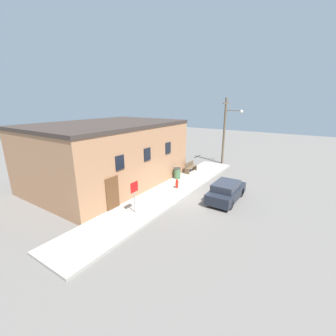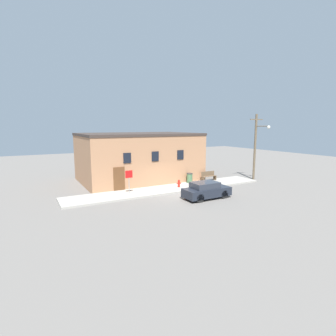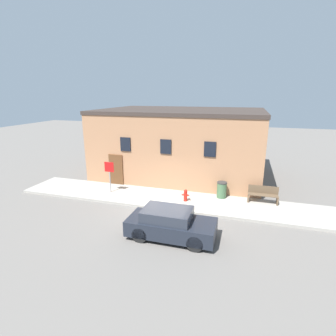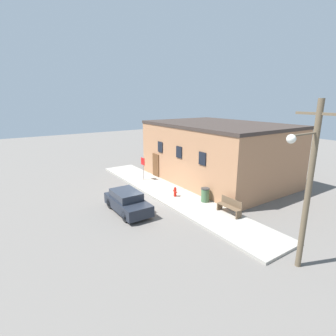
% 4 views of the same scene
% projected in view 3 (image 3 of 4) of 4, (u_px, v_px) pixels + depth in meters
% --- Properties ---
extents(ground_plane, '(80.00, 80.00, 0.00)m').
position_uv_depth(ground_plane, '(165.00, 211.00, 14.12)').
color(ground_plane, '#66605B').
extents(sidewalk, '(18.91, 2.89, 0.15)m').
position_uv_depth(sidewalk, '(172.00, 200.00, 15.43)').
color(sidewalk, '#9E998E').
rests_on(sidewalk, ground).
extents(brick_building, '(11.79, 8.13, 4.98)m').
position_uv_depth(brick_building, '(181.00, 142.00, 20.01)').
color(brick_building, '#A87551').
rests_on(brick_building, ground).
extents(fire_hydrant, '(0.43, 0.21, 0.70)m').
position_uv_depth(fire_hydrant, '(185.00, 195.00, 14.98)').
color(fire_hydrant, red).
rests_on(fire_hydrant, sidewalk).
extents(stop_sign, '(0.62, 0.06, 1.94)m').
position_uv_depth(stop_sign, '(109.00, 171.00, 16.06)').
color(stop_sign, gray).
rests_on(stop_sign, sidewalk).
extents(bench, '(1.63, 0.44, 0.94)m').
position_uv_depth(bench, '(263.00, 195.00, 14.76)').
color(bench, brown).
rests_on(bench, sidewalk).
extents(trash_bin, '(0.58, 0.58, 0.96)m').
position_uv_depth(trash_bin, '(222.00, 190.00, 15.45)').
color(trash_bin, '#426642').
rests_on(trash_bin, sidewalk).
extents(parked_car, '(3.83, 1.63, 1.33)m').
position_uv_depth(parked_car, '(170.00, 224.00, 11.35)').
color(parked_car, black).
rests_on(parked_car, ground).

